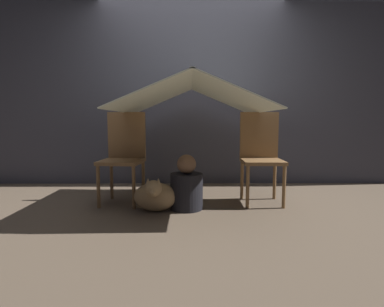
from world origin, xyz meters
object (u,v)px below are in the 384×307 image
(dog, at_px, (155,196))
(chair_right, at_px, (261,153))
(chair_left, at_px, (124,153))
(person_front, at_px, (187,187))

(dog, bearing_deg, chair_right, 19.20)
(chair_left, bearing_deg, chair_right, 6.02)
(chair_right, bearing_deg, chair_left, -178.88)
(chair_left, distance_m, dog, 0.66)
(chair_right, bearing_deg, person_front, -159.35)
(chair_right, bearing_deg, dog, -159.70)
(chair_right, height_order, dog, chair_right)
(chair_right, distance_m, person_front, 0.91)
(person_front, bearing_deg, chair_left, 157.33)
(person_front, relative_size, dog, 1.31)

